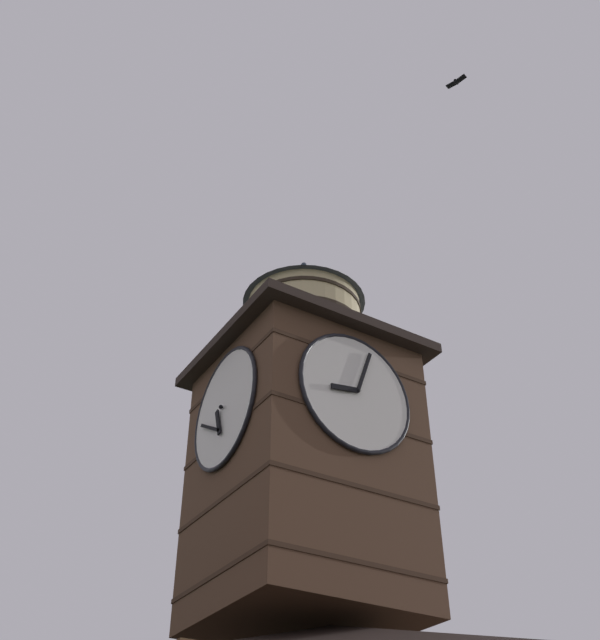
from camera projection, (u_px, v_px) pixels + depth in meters
name	position (u px, v px, depth m)	size (l,w,h in m)	color
clock_tower	(304.00, 440.00, 18.64)	(4.88, 4.88, 9.81)	brown
moon	(337.00, 624.00, 49.40)	(2.27, 2.27, 2.27)	silver
flying_bird_high	(456.00, 82.00, 23.01)	(0.33, 0.65, 0.12)	black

